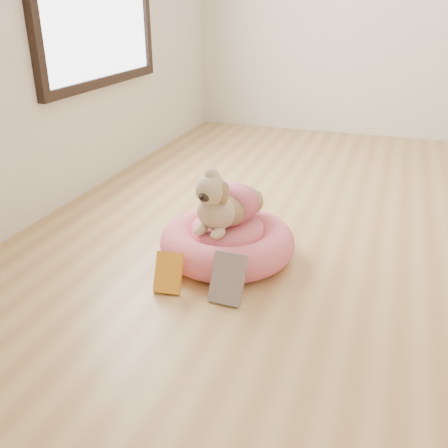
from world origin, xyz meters
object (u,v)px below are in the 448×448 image
(dog, at_px, (225,193))
(book_yellow, at_px, (169,273))
(book_white, at_px, (228,279))
(pet_bed, at_px, (227,242))

(dog, xyz_separation_m, book_yellow, (-0.13, -0.38, -0.25))
(book_yellow, distance_m, book_white, 0.27)
(book_yellow, xyz_separation_m, book_white, (0.27, 0.01, 0.02))
(pet_bed, relative_size, book_white, 3.04)
(pet_bed, xyz_separation_m, book_white, (0.12, -0.36, 0.02))
(dog, xyz_separation_m, book_white, (0.14, -0.37, -0.23))
(pet_bed, height_order, dog, dog)
(book_white, bearing_deg, dog, 113.00)
(book_white, bearing_deg, book_yellow, -176.16)
(dog, relative_size, book_yellow, 2.49)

